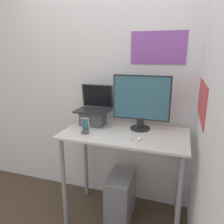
# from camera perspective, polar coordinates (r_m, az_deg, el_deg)

# --- Properties ---
(wall_back) EXTENTS (6.00, 0.06, 2.60)m
(wall_back) POSITION_cam_1_polar(r_m,az_deg,el_deg) (2.21, 5.96, 7.59)
(wall_back) COLOR silver
(wall_back) RESTS_ON ground_plane
(wall_side_right) EXTENTS (0.06, 6.00, 2.60)m
(wall_side_right) POSITION_cam_1_polar(r_m,az_deg,el_deg) (1.51, 24.57, 2.61)
(wall_side_right) COLOR silver
(wall_side_right) RESTS_ON ground_plane
(desk) EXTENTS (1.10, 0.58, 0.91)m
(desk) POSITION_cam_1_polar(r_m,az_deg,el_deg) (2.01, 3.23, -9.43)
(desk) COLOR beige
(desk) RESTS_ON ground_plane
(laptop) EXTENTS (0.32, 0.26, 0.38)m
(laptop) POSITION_cam_1_polar(r_m,az_deg,el_deg) (2.14, -4.83, -0.49)
(laptop) COLOR #4C4C51
(laptop) RESTS_ON desk
(monitor) EXTENTS (0.52, 0.18, 0.50)m
(monitor) POSITION_cam_1_polar(r_m,az_deg,el_deg) (1.97, 7.59, 2.26)
(monitor) COLOR black
(monitor) RESTS_ON desk
(keyboard) EXTENTS (0.35, 0.10, 0.02)m
(keyboard) POSITION_cam_1_polar(r_m,az_deg,el_deg) (1.83, -0.10, -6.47)
(keyboard) COLOR white
(keyboard) RESTS_ON desk
(mouse) EXTENTS (0.04, 0.06, 0.03)m
(mouse) POSITION_cam_1_polar(r_m,az_deg,el_deg) (1.80, 7.22, -6.88)
(mouse) COLOR white
(mouse) RESTS_ON desk
(cell_phone) EXTENTS (0.07, 0.07, 0.14)m
(cell_phone) POSITION_cam_1_polar(r_m,az_deg,el_deg) (1.93, -7.02, -4.27)
(cell_phone) COLOR #4C4C51
(cell_phone) RESTS_ON desk
(computer_tower) EXTENTS (0.22, 0.40, 0.47)m
(computer_tower) POSITION_cam_1_polar(r_m,az_deg,el_deg) (2.29, 2.26, -21.17)
(computer_tower) COLOR gray
(computer_tower) RESTS_ON ground_plane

